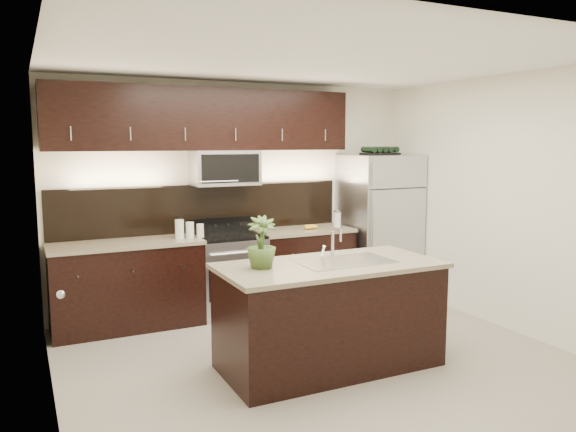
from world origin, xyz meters
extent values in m
plane|color=gray|center=(0.00, 0.00, 0.00)|extent=(4.50, 4.50, 0.00)
cube|color=silver|center=(0.00, 2.00, 1.35)|extent=(4.50, 0.02, 2.70)
cube|color=silver|center=(0.00, -2.00, 1.35)|extent=(4.50, 0.02, 2.70)
cube|color=silver|center=(-2.25, 0.00, 1.35)|extent=(0.02, 4.00, 2.70)
cube|color=silver|center=(2.25, 0.00, 1.35)|extent=(0.02, 4.00, 2.70)
cube|color=white|center=(0.00, 0.00, 2.70)|extent=(4.50, 4.00, 0.02)
cube|color=silver|center=(-2.23, -0.80, 1.01)|extent=(0.04, 0.80, 2.02)
sphere|color=silver|center=(-2.20, -0.48, 1.00)|extent=(0.06, 0.06, 0.06)
cube|color=black|center=(-2.24, 0.75, 1.65)|extent=(0.01, 0.32, 0.46)
cube|color=white|center=(-2.23, 0.75, 1.65)|extent=(0.00, 0.24, 0.36)
cube|color=black|center=(-1.42, 1.69, 0.45)|extent=(1.57, 0.62, 0.90)
cube|color=black|center=(0.71, 1.69, 0.45)|extent=(1.16, 0.62, 0.90)
cube|color=#B2B2B7|center=(-0.25, 1.69, 0.45)|extent=(0.76, 0.62, 0.90)
cube|color=black|center=(-0.25, 1.69, 0.92)|extent=(0.76, 0.60, 0.03)
cube|color=tan|center=(-1.42, 1.69, 0.92)|extent=(1.59, 0.65, 0.04)
cube|color=tan|center=(0.71, 1.69, 0.92)|extent=(1.18, 0.65, 0.04)
cube|color=black|center=(-0.46, 1.99, 1.22)|extent=(3.49, 0.02, 0.56)
cube|color=#B2B2B7|center=(-0.25, 1.80, 1.70)|extent=(0.76, 0.40, 0.40)
cube|color=black|center=(-0.46, 1.83, 2.25)|extent=(3.49, 0.33, 0.70)
cube|color=black|center=(0.01, -0.18, 0.45)|extent=(1.90, 0.90, 0.90)
cube|color=tan|center=(0.01, -0.18, 0.92)|extent=(1.96, 0.96, 0.04)
cube|color=silver|center=(0.16, -0.18, 0.95)|extent=(0.84, 0.50, 0.01)
cylinder|color=silver|center=(0.16, 0.03, 1.06)|extent=(0.03, 0.03, 0.24)
cylinder|color=silver|center=(0.16, -0.04, 1.21)|extent=(0.02, 0.14, 0.02)
cylinder|color=silver|center=(0.16, -0.11, 1.16)|extent=(0.02, 0.02, 0.10)
cube|color=#B2B2B7|center=(1.79, 1.63, 0.91)|extent=(0.88, 0.80, 1.83)
cube|color=black|center=(1.79, 1.63, 1.84)|extent=(0.45, 0.28, 0.03)
cylinder|color=black|center=(1.62, 1.63, 1.90)|extent=(0.08, 0.26, 0.08)
cylinder|color=black|center=(1.70, 1.63, 1.90)|extent=(0.08, 0.26, 0.08)
cylinder|color=black|center=(1.79, 1.63, 1.90)|extent=(0.08, 0.26, 0.08)
cylinder|color=black|center=(1.87, 1.63, 1.90)|extent=(0.08, 0.26, 0.08)
cylinder|color=black|center=(1.96, 1.63, 1.90)|extent=(0.08, 0.26, 0.08)
imported|color=#385120|center=(-0.60, -0.09, 1.16)|extent=(0.29, 0.29, 0.44)
cylinder|color=silver|center=(-0.84, 1.64, 1.05)|extent=(0.10, 0.10, 0.21)
cylinder|color=silver|center=(-0.73, 1.63, 1.03)|extent=(0.09, 0.09, 0.18)
cylinder|color=silver|center=(-0.61, 1.62, 1.01)|extent=(0.08, 0.08, 0.15)
cylinder|color=silver|center=(1.17, 1.64, 1.03)|extent=(0.09, 0.09, 0.18)
cylinder|color=silver|center=(1.17, 1.64, 1.13)|extent=(0.09, 0.09, 0.02)
cylinder|color=silver|center=(1.17, 1.64, 1.18)|extent=(0.01, 0.01, 0.07)
ellipsoid|color=gold|center=(0.72, 1.61, 0.97)|extent=(0.20, 0.17, 0.06)
camera|label=1|loc=(-2.41, -4.36, 2.00)|focal=35.00mm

